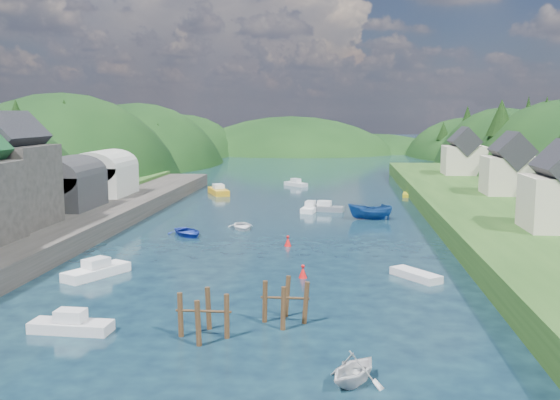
# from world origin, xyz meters

# --- Properties ---
(ground) EXTENTS (600.00, 600.00, 0.00)m
(ground) POSITION_xyz_m (0.00, 50.00, 0.00)
(ground) COLOR black
(ground) RESTS_ON ground
(hillside_left) EXTENTS (44.00, 245.56, 52.00)m
(hillside_left) POSITION_xyz_m (-45.00, 75.00, -8.03)
(hillside_left) COLOR black
(hillside_left) RESTS_ON ground
(hillside_right) EXTENTS (36.00, 245.56, 48.00)m
(hillside_right) POSITION_xyz_m (45.00, 75.00, -7.41)
(hillside_right) COLOR black
(hillside_right) RESTS_ON ground
(far_hills) EXTENTS (103.00, 68.00, 44.00)m
(far_hills) POSITION_xyz_m (1.22, 174.01, -10.80)
(far_hills) COLOR black
(far_hills) RESTS_ON ground
(hill_trees) EXTENTS (91.70, 150.86, 12.42)m
(hill_trees) POSITION_xyz_m (1.13, 64.96, 11.11)
(hill_trees) COLOR black
(hill_trees) RESTS_ON ground
(quay_left) EXTENTS (12.00, 110.00, 2.00)m
(quay_left) POSITION_xyz_m (-24.00, 20.00, 1.00)
(quay_left) COLOR #2D2B28
(quay_left) RESTS_ON ground
(boat_sheds) EXTENTS (7.00, 21.00, 7.50)m
(boat_sheds) POSITION_xyz_m (-26.00, 39.00, 5.27)
(boat_sheds) COLOR #2D2D30
(boat_sheds) RESTS_ON quay_left
(terrace_right) EXTENTS (16.00, 120.00, 2.40)m
(terrace_right) POSITION_xyz_m (25.00, 40.00, 1.20)
(terrace_right) COLOR #234719
(terrace_right) RESTS_ON ground
(right_bank_cottages) EXTENTS (9.00, 59.24, 8.41)m
(right_bank_cottages) POSITION_xyz_m (28.00, 48.33, 5.84)
(right_bank_cottages) COLOR beige
(right_bank_cottages) RESTS_ON terrace_right
(piling_cluster_near) EXTENTS (3.34, 3.10, 3.26)m
(piling_cluster_near) POSITION_xyz_m (-1.60, -2.38, 1.06)
(piling_cluster_near) COLOR #382314
(piling_cluster_near) RESTS_ON ground
(piling_cluster_far) EXTENTS (3.09, 2.90, 3.30)m
(piling_cluster_far) POSITION_xyz_m (2.97, 0.64, 1.08)
(piling_cluster_far) COLOR #382314
(piling_cluster_far) RESTS_ON ground
(channel_buoy_near) EXTENTS (0.70, 0.70, 1.10)m
(channel_buoy_near) POSITION_xyz_m (3.45, 11.56, 0.48)
(channel_buoy_near) COLOR red
(channel_buoy_near) RESTS_ON ground
(channel_buoy_far) EXTENTS (0.70, 0.70, 1.10)m
(channel_buoy_far) POSITION_xyz_m (1.23, 23.42, 0.48)
(channel_buoy_far) COLOR red
(channel_buoy_far) RESTS_ON ground
(moored_boats) EXTENTS (33.64, 92.82, 2.24)m
(moored_boats) POSITION_xyz_m (-2.94, 23.53, 0.64)
(moored_boats) COLOR silver
(moored_boats) RESTS_ON ground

